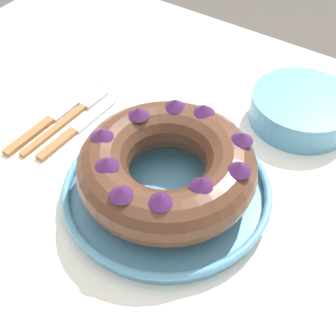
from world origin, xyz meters
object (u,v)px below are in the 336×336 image
fork (73,115)px  serving_knife (50,120)px  serving_dish (168,191)px  cake_knife (73,131)px  bundt_cake (168,167)px  side_bowl (302,109)px

fork → serving_knife: 0.04m
serving_dish → fork: size_ratio=1.46×
cake_knife → serving_knife: bearing=-175.0°
bundt_cake → serving_knife: 0.27m
serving_dish → fork: serving_dish is taller
bundt_cake → side_bowl: bundt_cake is taller
bundt_cake → side_bowl: 0.29m
cake_knife → side_bowl: bearing=42.4°
fork → side_bowl: side_bowl is taller
bundt_cake → cake_knife: bearing=173.0°
serving_dish → fork: 0.25m
serving_dish → side_bowl: side_bowl is taller
bundt_cake → fork: bearing=166.7°
bundt_cake → cake_knife: (-0.21, 0.03, -0.06)m
fork → cake_knife: 0.04m
serving_knife → bundt_cake: bearing=-7.1°
bundt_cake → fork: (-0.24, 0.06, -0.06)m
bundt_cake → fork: 0.25m
serving_knife → cake_knife: (0.05, 0.00, 0.00)m
fork → cake_knife: (0.03, -0.03, 0.00)m
serving_knife → fork: bearing=52.2°
serving_dish → serving_knife: size_ratio=1.31×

